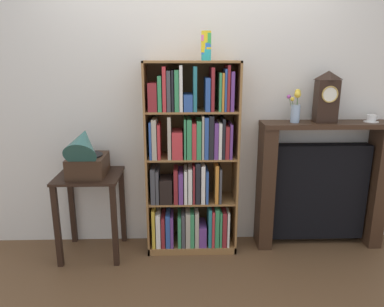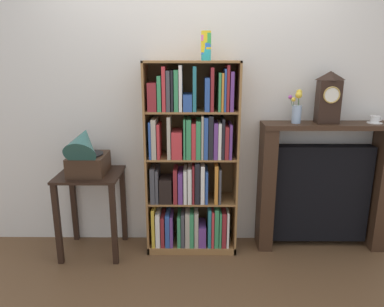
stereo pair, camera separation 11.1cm
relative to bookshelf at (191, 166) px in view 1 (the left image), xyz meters
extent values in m
cube|color=brown|center=(0.01, -0.10, -0.78)|extent=(7.66, 6.40, 0.02)
cube|color=silver|center=(0.15, 0.21, 0.53)|extent=(4.66, 0.08, 2.60)
cube|color=olive|center=(-0.38, 0.01, 0.06)|extent=(0.02, 0.32, 1.66)
cube|color=olive|center=(0.39, 0.01, 0.06)|extent=(0.02, 0.32, 1.66)
cube|color=brown|center=(0.01, 0.17, 0.06)|extent=(0.78, 0.01, 1.66)
cube|color=olive|center=(0.01, 0.01, 0.88)|extent=(0.78, 0.32, 0.02)
cube|color=olive|center=(0.01, 0.01, -0.74)|extent=(0.78, 0.32, 0.06)
cube|color=gold|center=(-0.33, -0.03, -0.54)|extent=(0.03, 0.21, 0.35)
cube|color=white|center=(-0.29, -0.03, -0.56)|extent=(0.04, 0.22, 0.31)
cube|color=maroon|center=(-0.25, -0.02, -0.57)|extent=(0.03, 0.24, 0.28)
cube|color=#2D519E|center=(-0.21, 0.00, -0.56)|extent=(0.04, 0.27, 0.30)
cube|color=#663884|center=(-0.17, -0.03, -0.57)|extent=(0.03, 0.22, 0.28)
cube|color=#388E56|center=(-0.10, -0.02, -0.57)|extent=(0.03, 0.24, 0.29)
cube|color=#424247|center=(-0.07, -0.02, -0.56)|extent=(0.03, 0.24, 0.31)
cube|color=#B2A893|center=(-0.03, -0.02, -0.55)|extent=(0.04, 0.23, 0.32)
cube|color=#388E56|center=(0.01, 0.00, -0.56)|extent=(0.04, 0.28, 0.32)
cube|color=#B2A893|center=(0.05, -0.03, -0.55)|extent=(0.03, 0.23, 0.32)
cube|color=#663884|center=(0.10, -0.02, -0.62)|extent=(0.07, 0.23, 0.19)
cube|color=teal|center=(0.16, -0.03, -0.54)|extent=(0.03, 0.23, 0.35)
cube|color=#C63338|center=(0.19, -0.02, -0.55)|extent=(0.02, 0.25, 0.33)
cube|color=#388E56|center=(0.22, -0.02, -0.54)|extent=(0.04, 0.24, 0.35)
cube|color=#388E56|center=(0.26, -0.02, -0.55)|extent=(0.02, 0.23, 0.32)
cube|color=maroon|center=(0.29, -0.02, -0.55)|extent=(0.04, 0.23, 0.32)
cube|color=white|center=(0.32, 0.00, -0.55)|extent=(0.02, 0.27, 0.32)
cube|color=olive|center=(0.01, 0.01, -0.31)|extent=(0.75, 0.30, 0.02)
cube|color=#424247|center=(-0.32, -0.03, -0.15)|extent=(0.04, 0.21, 0.31)
cube|color=#424247|center=(-0.29, -0.01, -0.15)|extent=(0.02, 0.25, 0.29)
cube|color=black|center=(-0.22, -0.04, -0.19)|extent=(0.11, 0.20, 0.22)
cube|color=maroon|center=(-0.13, -0.03, -0.15)|extent=(0.03, 0.21, 0.30)
cube|color=#663884|center=(-0.09, -0.01, -0.16)|extent=(0.04, 0.25, 0.27)
cube|color=white|center=(-0.05, -0.01, -0.15)|extent=(0.03, 0.26, 0.29)
cube|color=white|center=(-0.01, -0.02, -0.15)|extent=(0.03, 0.23, 0.31)
cube|color=maroon|center=(0.02, -0.03, -0.13)|extent=(0.02, 0.22, 0.34)
cube|color=black|center=(0.06, -0.01, -0.12)|extent=(0.04, 0.27, 0.36)
cube|color=white|center=(0.10, -0.01, -0.13)|extent=(0.03, 0.25, 0.34)
cube|color=#2D519E|center=(0.13, -0.01, -0.16)|extent=(0.02, 0.25, 0.29)
cube|color=orange|center=(0.22, -0.02, -0.13)|extent=(0.03, 0.24, 0.34)
cube|color=#424247|center=(0.25, -0.01, -0.15)|extent=(0.02, 0.25, 0.30)
cube|color=olive|center=(0.01, 0.01, 0.09)|extent=(0.75, 0.30, 0.02)
cube|color=#2D519E|center=(-0.33, -0.03, 0.25)|extent=(0.02, 0.22, 0.31)
cube|color=#B2A893|center=(-0.30, -0.02, 0.26)|extent=(0.04, 0.24, 0.33)
cube|color=#C63338|center=(-0.27, -0.03, 0.24)|extent=(0.02, 0.22, 0.29)
cube|color=#B2A893|center=(-0.18, -0.03, 0.27)|extent=(0.03, 0.22, 0.35)
cube|color=#C63338|center=(-0.12, -0.02, 0.21)|extent=(0.09, 0.24, 0.23)
cube|color=#388E56|center=(-0.05, 0.00, 0.26)|extent=(0.02, 0.27, 0.33)
cube|color=#388E56|center=(-0.02, -0.02, 0.26)|extent=(0.04, 0.24, 0.33)
cube|color=#C63338|center=(0.02, 0.00, 0.24)|extent=(0.03, 0.27, 0.30)
cube|color=#388E56|center=(0.06, -0.03, 0.25)|extent=(0.04, 0.22, 0.32)
cube|color=#B2A893|center=(0.09, -0.02, 0.27)|extent=(0.02, 0.24, 0.36)
cube|color=#2D519E|center=(0.12, -0.02, 0.27)|extent=(0.03, 0.24, 0.35)
cube|color=black|center=(0.16, -0.02, 0.28)|extent=(0.04, 0.24, 0.36)
cube|color=#663884|center=(0.20, -0.03, 0.25)|extent=(0.03, 0.21, 0.30)
cube|color=white|center=(0.24, -0.02, 0.25)|extent=(0.03, 0.24, 0.30)
cube|color=black|center=(0.26, -0.01, 0.26)|extent=(0.02, 0.25, 0.34)
cube|color=maroon|center=(0.30, -0.01, 0.23)|extent=(0.03, 0.26, 0.27)
cube|color=#663884|center=(0.33, -0.02, 0.24)|extent=(0.02, 0.23, 0.29)
cube|color=olive|center=(0.01, 0.01, 0.48)|extent=(0.75, 0.30, 0.02)
cube|color=maroon|center=(-0.31, -0.03, 0.60)|extent=(0.07, 0.22, 0.23)
cube|color=#388E56|center=(-0.25, -0.02, 0.63)|extent=(0.03, 0.25, 0.28)
cube|color=#C63338|center=(-0.21, -0.02, 0.67)|extent=(0.03, 0.23, 0.35)
cube|color=#424247|center=(-0.18, -0.03, 0.65)|extent=(0.03, 0.22, 0.32)
cube|color=black|center=(-0.15, -0.01, 0.65)|extent=(0.02, 0.25, 0.32)
cube|color=#388E56|center=(-0.12, -0.03, 0.65)|extent=(0.03, 0.22, 0.33)
cube|color=white|center=(-0.08, -0.02, 0.67)|extent=(0.03, 0.23, 0.36)
cube|color=#2D519E|center=(-0.03, -0.02, 0.56)|extent=(0.07, 0.23, 0.13)
cube|color=teal|center=(0.03, -0.02, 0.67)|extent=(0.03, 0.24, 0.35)
cube|color=#2D519E|center=(0.13, -0.03, 0.62)|extent=(0.04, 0.22, 0.26)
cube|color=maroon|center=(0.17, -0.01, 0.66)|extent=(0.03, 0.26, 0.34)
cube|color=#388E56|center=(0.23, 0.00, 0.64)|extent=(0.02, 0.28, 0.30)
cube|color=orange|center=(0.25, -0.01, 0.64)|extent=(0.02, 0.25, 0.30)
cube|color=#2D519E|center=(0.27, -0.02, 0.66)|extent=(0.02, 0.23, 0.33)
cube|color=maroon|center=(0.29, -0.02, 0.67)|extent=(0.02, 0.24, 0.36)
cube|color=#663884|center=(0.33, -0.01, 0.65)|extent=(0.03, 0.26, 0.31)
cylinder|color=#28B2B7|center=(0.12, -0.02, 0.93)|extent=(0.08, 0.08, 0.09)
cylinder|color=yellow|center=(0.12, -0.02, 0.95)|extent=(0.08, 0.08, 0.09)
cylinder|color=orange|center=(0.12, -0.01, 0.96)|extent=(0.08, 0.08, 0.09)
cylinder|color=blue|center=(0.12, -0.02, 0.98)|extent=(0.08, 0.08, 0.09)
cylinder|color=yellow|center=(0.12, -0.01, 0.99)|extent=(0.08, 0.08, 0.09)
cylinder|color=red|center=(0.12, -0.01, 1.01)|extent=(0.08, 0.08, 0.09)
cylinder|color=green|center=(0.12, -0.01, 1.02)|extent=(0.08, 0.08, 0.09)
cylinder|color=pink|center=(0.12, -0.01, 1.04)|extent=(0.08, 0.08, 0.09)
cylinder|color=green|center=(0.12, -0.01, 1.05)|extent=(0.08, 0.08, 0.09)
cylinder|color=yellow|center=(0.12, -0.01, 1.07)|extent=(0.08, 0.08, 0.09)
cube|color=black|center=(-0.86, -0.07, -0.05)|extent=(0.53, 0.48, 0.02)
cube|color=black|center=(-1.10, -0.28, -0.42)|extent=(0.04, 0.04, 0.71)
cube|color=black|center=(-0.63, -0.28, -0.42)|extent=(0.04, 0.04, 0.71)
cube|color=black|center=(-1.10, 0.14, -0.42)|extent=(0.04, 0.04, 0.71)
cube|color=black|center=(-0.63, 0.14, -0.42)|extent=(0.04, 0.04, 0.71)
cube|color=#382316|center=(-0.86, -0.07, 0.04)|extent=(0.30, 0.35, 0.16)
cylinder|color=black|center=(-0.86, -0.07, 0.13)|extent=(0.25, 0.25, 0.01)
cylinder|color=#2D605B|center=(-0.86, -0.12, 0.15)|extent=(0.03, 0.03, 0.06)
cone|color=#2D605B|center=(-0.86, -0.18, 0.26)|extent=(0.26, 0.37, 0.36)
cube|color=#382316|center=(1.17, 0.04, 0.35)|extent=(1.13, 0.27, 0.04)
cube|color=#382316|center=(0.67, 0.04, -0.22)|extent=(0.12, 0.24, 1.11)
cube|color=#382316|center=(1.67, 0.04, -0.22)|extent=(0.12, 0.24, 1.11)
cube|color=black|center=(1.17, 0.08, -0.28)|extent=(0.85, 0.13, 0.89)
cube|color=black|center=(1.14, 0.04, 0.55)|extent=(0.18, 0.12, 0.36)
pyramid|color=black|center=(1.14, 0.04, 0.77)|extent=(0.18, 0.12, 0.07)
cylinder|color=silver|center=(1.14, -0.03, 0.62)|extent=(0.13, 0.01, 0.13)
torus|color=#B79347|center=(1.14, -0.03, 0.62)|extent=(0.14, 0.01, 0.14)
cylinder|color=#99B2D1|center=(0.89, 0.04, 0.45)|extent=(0.08, 0.08, 0.15)
cylinder|color=#4C753D|center=(0.91, 0.05, 0.51)|extent=(0.01, 0.06, 0.24)
sphere|color=yellow|center=(0.91, 0.08, 0.63)|extent=(0.05, 0.05, 0.05)
cylinder|color=#4C753D|center=(0.86, 0.07, 0.49)|extent=(0.05, 0.05, 0.20)
sphere|color=#B24CB7|center=(0.84, 0.09, 0.59)|extent=(0.03, 0.03, 0.03)
cylinder|color=#4C753D|center=(0.89, 0.02, 0.50)|extent=(0.02, 0.04, 0.22)
sphere|color=yellow|center=(0.89, 0.01, 0.61)|extent=(0.05, 0.05, 0.05)
cylinder|color=#4C753D|center=(0.86, 0.03, 0.48)|extent=(0.03, 0.02, 0.19)
sphere|color=yellow|center=(0.85, 0.02, 0.57)|extent=(0.04, 0.04, 0.04)
cylinder|color=white|center=(1.55, 0.04, 0.38)|extent=(0.12, 0.12, 0.01)
cylinder|color=white|center=(1.55, 0.04, 0.41)|extent=(0.07, 0.07, 0.06)
torus|color=white|center=(1.60, 0.04, 0.41)|extent=(0.04, 0.01, 0.04)
camera|label=1|loc=(-0.08, -2.98, 0.92)|focal=33.71mm
camera|label=2|loc=(0.03, -2.98, 0.92)|focal=33.71mm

